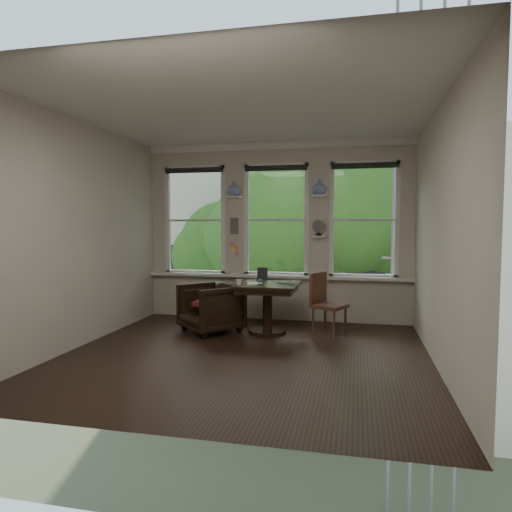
% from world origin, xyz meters
% --- Properties ---
extents(ground, '(4.50, 4.50, 0.00)m').
position_xyz_m(ground, '(0.00, 0.00, 0.00)').
color(ground, black).
rests_on(ground, ground).
extents(ceiling, '(4.50, 4.50, 0.00)m').
position_xyz_m(ceiling, '(0.00, 0.00, 3.00)').
color(ceiling, silver).
rests_on(ceiling, ground).
extents(wall_back, '(4.50, 0.00, 4.50)m').
position_xyz_m(wall_back, '(0.00, 2.25, 1.50)').
color(wall_back, '#BDB1A1').
rests_on(wall_back, ground).
extents(wall_front, '(4.50, 0.00, 4.50)m').
position_xyz_m(wall_front, '(0.00, -2.25, 1.50)').
color(wall_front, '#BDB1A1').
rests_on(wall_front, ground).
extents(wall_left, '(0.00, 4.50, 4.50)m').
position_xyz_m(wall_left, '(-2.25, 0.00, 1.50)').
color(wall_left, '#BDB1A1').
rests_on(wall_left, ground).
extents(wall_right, '(0.00, 4.50, 4.50)m').
position_xyz_m(wall_right, '(2.25, 0.00, 1.50)').
color(wall_right, '#BDB1A1').
rests_on(wall_right, ground).
extents(window_left, '(1.10, 0.12, 1.90)m').
position_xyz_m(window_left, '(-1.45, 2.25, 1.70)').
color(window_left, white).
rests_on(window_left, ground).
extents(window_center, '(1.10, 0.12, 1.90)m').
position_xyz_m(window_center, '(0.00, 2.25, 1.70)').
color(window_center, white).
rests_on(window_center, ground).
extents(window_right, '(1.10, 0.12, 1.90)m').
position_xyz_m(window_right, '(1.45, 2.25, 1.70)').
color(window_right, white).
rests_on(window_right, ground).
extents(shelf_left, '(0.26, 0.16, 0.03)m').
position_xyz_m(shelf_left, '(-0.72, 2.15, 2.10)').
color(shelf_left, white).
rests_on(shelf_left, ground).
extents(shelf_right, '(0.26, 0.16, 0.03)m').
position_xyz_m(shelf_right, '(0.72, 2.15, 2.10)').
color(shelf_right, white).
rests_on(shelf_right, ground).
extents(intercom, '(0.14, 0.06, 0.28)m').
position_xyz_m(intercom, '(-0.72, 2.18, 1.60)').
color(intercom, '#59544F').
rests_on(intercom, ground).
extents(sticky_notes, '(0.16, 0.01, 0.24)m').
position_xyz_m(sticky_notes, '(-0.72, 2.19, 1.25)').
color(sticky_notes, pink).
rests_on(sticky_notes, ground).
extents(desk_fan, '(0.20, 0.20, 0.24)m').
position_xyz_m(desk_fan, '(0.72, 2.13, 1.53)').
color(desk_fan, '#59544F').
rests_on(desk_fan, ground).
extents(vase_left, '(0.24, 0.24, 0.25)m').
position_xyz_m(vase_left, '(-0.72, 2.15, 2.24)').
color(vase_left, white).
rests_on(vase_left, shelf_left).
extents(vase_right, '(0.24, 0.24, 0.25)m').
position_xyz_m(vase_right, '(0.72, 2.15, 2.24)').
color(vase_right, white).
rests_on(vase_right, shelf_right).
extents(table, '(0.90, 0.90, 0.75)m').
position_xyz_m(table, '(0.06, 1.18, 0.38)').
color(table, black).
rests_on(table, ground).
extents(armchair_left, '(1.13, 1.13, 0.74)m').
position_xyz_m(armchair_left, '(-0.80, 1.09, 0.37)').
color(armchair_left, black).
rests_on(armchair_left, ground).
extents(cushion_red, '(0.45, 0.45, 0.06)m').
position_xyz_m(cushion_red, '(-0.80, 1.09, 0.45)').
color(cushion_red, maroon).
rests_on(cushion_red, armchair_left).
extents(side_chair_right, '(0.56, 0.56, 0.92)m').
position_xyz_m(side_chair_right, '(0.97, 1.17, 0.46)').
color(side_chair_right, '#4E271C').
rests_on(side_chair_right, ground).
extents(laptop, '(0.37, 0.30, 0.03)m').
position_xyz_m(laptop, '(0.32, 1.19, 0.76)').
color(laptop, black).
rests_on(laptop, table).
extents(mug, '(0.09, 0.09, 0.08)m').
position_xyz_m(mug, '(-0.31, 0.92, 0.79)').
color(mug, white).
rests_on(mug, table).
extents(drinking_glass, '(0.14, 0.14, 0.09)m').
position_xyz_m(drinking_glass, '(0.01, 0.96, 0.80)').
color(drinking_glass, white).
rests_on(drinking_glass, table).
extents(tablet, '(0.17, 0.09, 0.22)m').
position_xyz_m(tablet, '(-0.06, 1.38, 0.86)').
color(tablet, black).
rests_on(tablet, table).
extents(papers, '(0.28, 0.34, 0.00)m').
position_xyz_m(papers, '(-0.14, 1.19, 0.75)').
color(papers, silver).
rests_on(papers, table).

